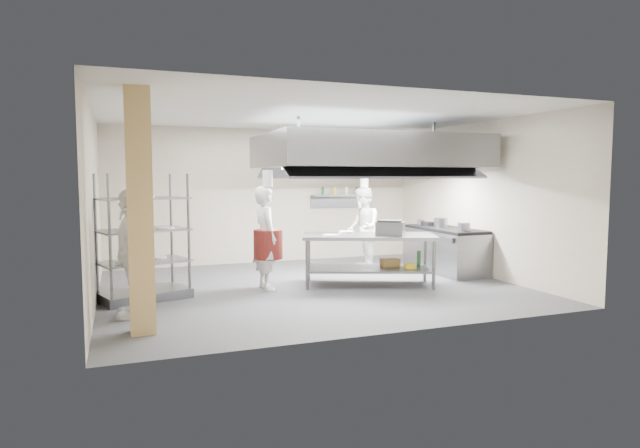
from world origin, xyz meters
name	(u,v)px	position (x,y,z in m)	size (l,w,h in m)	color
floor	(312,287)	(0.00, 0.00, 0.00)	(7.00, 7.00, 0.00)	#39393C
ceiling	(311,114)	(0.00, 0.00, 3.00)	(7.00, 7.00, 0.00)	silver
wall_back	(267,196)	(0.00, 3.00, 1.50)	(7.00, 7.00, 0.00)	tan
wall_left	(93,205)	(-3.50, 0.00, 1.50)	(6.00, 6.00, 0.00)	tan
wall_right	(479,199)	(3.50, 0.00, 1.50)	(6.00, 6.00, 0.00)	tan
column	(140,212)	(-2.90, -1.90, 1.50)	(0.30, 0.30, 3.00)	tan
exhaust_hood	(369,152)	(1.30, 0.40, 2.40)	(4.00, 2.50, 0.60)	gray
hood_strip_a	(325,169)	(0.40, 0.40, 2.08)	(1.60, 0.12, 0.04)	white
hood_strip_b	(411,169)	(2.20, 0.40, 2.08)	(1.60, 0.12, 0.04)	white
wall_shelf	(343,195)	(1.80, 2.84, 1.50)	(1.50, 0.28, 0.04)	gray
island	(369,260)	(1.00, -0.23, 0.46)	(2.32, 0.97, 0.91)	slate
island_worktop	(369,236)	(1.00, -0.23, 0.88)	(2.32, 0.97, 0.06)	gray
island_undershelf	(368,268)	(1.00, -0.23, 0.30)	(2.14, 0.87, 0.04)	gray
pass_rack	(143,237)	(-2.80, 0.01, 0.99)	(1.32, 0.77, 1.98)	gray
cooking_range	(445,251)	(3.08, 0.50, 0.42)	(0.80, 2.00, 0.84)	gray
range_top	(445,229)	(3.08, 0.50, 0.87)	(0.78, 1.96, 0.06)	black
chef_head	(266,238)	(-0.80, 0.09, 0.89)	(0.65, 0.42, 1.77)	silver
chef_line	(363,228)	(1.61, 1.32, 0.86)	(0.84, 0.65, 1.73)	white
chef_plating	(131,253)	(-3.00, -1.03, 0.88)	(1.04, 0.43, 1.77)	white
griddle	(390,228)	(1.35, -0.38, 1.03)	(0.48, 0.37, 0.23)	slate
wicker_basket	(390,263)	(1.40, -0.27, 0.39)	(0.32, 0.22, 0.14)	brown
stockpot	(441,222)	(3.05, 0.61, 1.00)	(0.28, 0.28, 0.20)	gray
plate_stack	(144,260)	(-2.80, 0.01, 0.63)	(0.28, 0.28, 0.05)	white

